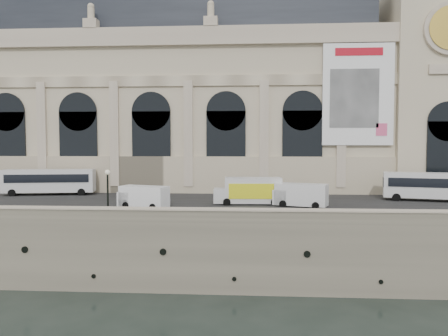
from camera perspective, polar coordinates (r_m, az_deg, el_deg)
The scene contains 12 objects.
ground at distance 39.16m, azimuth -10.90°, elevation -15.76°, with size 260.00×260.00×0.00m, color black.
quay at distance 72.11m, azimuth -3.89°, elevation -4.54°, with size 160.00×70.00×6.00m, color gray.
street at distance 51.15m, azimuth -7.01°, elevation -4.31°, with size 160.00×24.00×0.06m, color #2D2D2D.
parapet at distance 38.12m, azimuth -10.77°, elevation -6.01°, with size 160.00×1.40×1.21m.
museum at distance 68.81m, azimuth -9.41°, elevation 9.01°, with size 69.00×18.70×29.10m.
clock_pavilion at distance 69.17m, azimuth 24.99°, elevation 11.82°, with size 13.00×14.72×36.70m.
bus_left at distance 60.98m, azimuth -21.86°, elevation -1.55°, with size 11.66×4.26×3.37m.
bus_right at distance 55.87m, azimuth 25.84°, elevation -2.08°, with size 11.51×4.95×3.32m.
van_b at distance 46.03m, azimuth -10.73°, elevation -3.73°, with size 5.55×3.49×2.32m.
van_c at distance 46.86m, azimuth 9.66°, elevation -3.50°, with size 5.93×3.83×2.47m.
box_truck at distance 48.06m, azimuth 3.31°, elevation -3.01°, with size 7.49×2.91×2.98m.
lamp_right at distance 40.30m, azimuth -14.94°, elevation -3.33°, with size 0.45×0.45×4.37m.
Camera 1 is at (9.44, -35.83, 12.66)m, focal length 35.00 mm.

